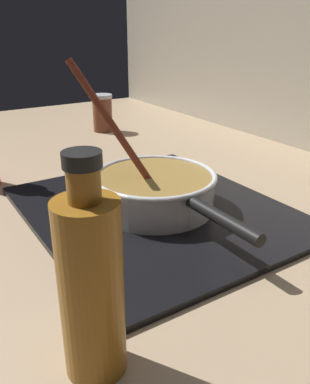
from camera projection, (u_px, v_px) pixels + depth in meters
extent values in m
cube|color=#9E8466|center=(80.00, 235.00, 0.80)|extent=(2.40, 1.60, 0.04)
cube|color=black|center=(155.00, 210.00, 0.84)|extent=(0.56, 0.48, 0.01)
torus|color=#592D0C|center=(155.00, 206.00, 0.84)|extent=(0.19, 0.19, 0.01)
cylinder|color=#262628|center=(115.00, 180.00, 0.98)|extent=(0.15, 0.15, 0.01)
cylinder|color=silver|center=(155.00, 192.00, 0.83)|extent=(0.24, 0.24, 0.07)
cylinder|color=olive|center=(155.00, 190.00, 0.82)|extent=(0.23, 0.23, 0.06)
torus|color=silver|center=(155.00, 176.00, 0.81)|extent=(0.25, 0.25, 0.01)
cylinder|color=black|center=(222.00, 219.00, 0.66)|extent=(0.17, 0.02, 0.02)
cylinder|color=#E5CC7A|center=(175.00, 174.00, 0.85)|extent=(0.03, 0.03, 0.01)
cylinder|color=#E5CC7A|center=(142.00, 195.00, 0.75)|extent=(0.03, 0.03, 0.01)
cylinder|color=#E5CC7A|center=(139.00, 178.00, 0.83)|extent=(0.03, 0.03, 0.01)
cylinder|color=#E5CC7A|center=(179.00, 168.00, 0.88)|extent=(0.03, 0.03, 0.01)
cylinder|color=#EDD88C|center=(193.00, 180.00, 0.82)|extent=(0.03, 0.03, 0.01)
cylinder|color=maroon|center=(112.00, 125.00, 0.77)|extent=(0.12, 0.14, 0.24)
cube|color=brown|center=(153.00, 185.00, 0.81)|extent=(0.05, 0.05, 0.01)
cylinder|color=#8C5919|center=(92.00, 291.00, 0.43)|extent=(0.07, 0.07, 0.21)
cylinder|color=#8C5919|center=(84.00, 185.00, 0.38)|extent=(0.03, 0.03, 0.03)
cylinder|color=black|center=(82.00, 159.00, 0.37)|extent=(0.04, 0.04, 0.02)
cylinder|color=brown|center=(103.00, 115.00, 1.45)|extent=(0.07, 0.07, 0.12)
cylinder|color=#B2B2B7|center=(102.00, 96.00, 1.42)|extent=(0.07, 0.07, 0.01)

